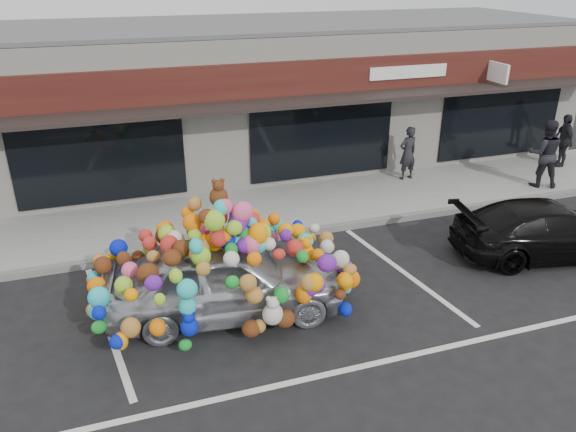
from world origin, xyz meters
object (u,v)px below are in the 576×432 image
object	(u,v)px
black_sedan	(549,230)
pedestrian_b	(544,153)
toy_car	(224,269)
pedestrian_c	(564,140)
pedestrian_a	(408,153)

from	to	relation	value
black_sedan	pedestrian_b	distance (m)	4.13
toy_car	pedestrian_c	size ratio (longest dim) A/B	2.96
pedestrian_a	pedestrian_c	distance (m)	5.16
pedestrian_a	pedestrian_c	bearing A→B (deg)	165.89
pedestrian_a	pedestrian_c	world-z (taller)	pedestrian_c
pedestrian_a	pedestrian_b	size ratio (longest dim) A/B	0.82
pedestrian_a	pedestrian_c	size ratio (longest dim) A/B	0.96
pedestrian_a	pedestrian_b	distance (m)	3.73
toy_car	black_sedan	distance (m)	7.25
pedestrian_b	pedestrian_a	bearing A→B (deg)	-1.67
toy_car	black_sedan	size ratio (longest dim) A/B	1.15
black_sedan	pedestrian_b	size ratio (longest dim) A/B	2.20
toy_car	pedestrian_a	distance (m)	8.12
black_sedan	pedestrian_b	world-z (taller)	pedestrian_b
black_sedan	pedestrian_c	world-z (taller)	pedestrian_c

